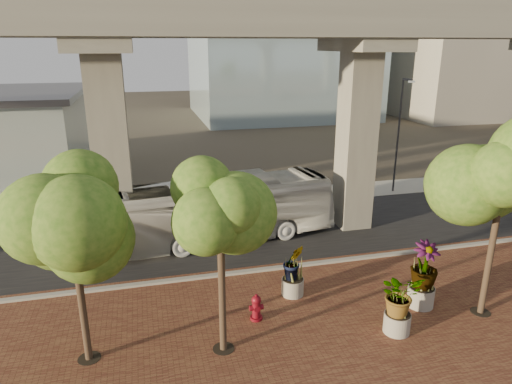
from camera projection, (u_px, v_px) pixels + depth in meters
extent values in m
plane|color=#393429|center=(252.00, 252.00, 21.44)|extent=(160.00, 160.00, 0.00)
cube|color=brown|center=(313.00, 360.00, 14.06)|extent=(70.00, 13.00, 0.06)
cube|color=black|center=(243.00, 235.00, 23.28)|extent=(90.00, 8.00, 0.04)
cube|color=#A19F95|center=(263.00, 270.00, 19.58)|extent=(70.00, 0.25, 0.16)
cube|color=#A19F95|center=(223.00, 201.00, 28.35)|extent=(90.00, 3.00, 0.06)
cube|color=gray|center=(249.00, 14.00, 18.57)|extent=(72.00, 2.40, 1.80)
cube|color=gray|center=(233.00, 18.00, 21.52)|extent=(72.00, 2.40, 1.80)
cube|color=gray|center=(467.00, 23.00, 59.83)|extent=(18.00, 16.00, 24.00)
imported|color=silver|center=(220.00, 211.00, 22.27)|extent=(11.60, 4.04, 3.17)
cylinder|color=maroon|center=(256.00, 318.00, 16.12)|extent=(0.44, 0.44, 0.10)
cylinder|color=maroon|center=(256.00, 309.00, 16.01)|extent=(0.29, 0.29, 0.71)
sphere|color=maroon|center=(256.00, 300.00, 15.90)|extent=(0.34, 0.34, 0.34)
cylinder|color=maroon|center=(256.00, 296.00, 15.85)|extent=(0.10, 0.10, 0.12)
cylinder|color=maroon|center=(256.00, 307.00, 15.99)|extent=(0.49, 0.20, 0.20)
cylinder|color=#ADA59C|center=(397.00, 323.00, 15.32)|extent=(0.89, 0.89, 0.69)
imported|color=#305C18|center=(400.00, 294.00, 14.99)|extent=(1.97, 1.97, 1.48)
cylinder|color=#A29A93|center=(421.00, 296.00, 16.88)|extent=(0.97, 0.97, 0.75)
imported|color=#305C18|center=(424.00, 265.00, 16.48)|extent=(2.37, 2.37, 1.78)
cylinder|color=#B0AB9F|center=(293.00, 287.00, 17.63)|extent=(0.86, 0.86, 0.67)
imported|color=#305C18|center=(293.00, 262.00, 17.31)|extent=(1.91, 1.91, 1.43)
cylinder|color=#413225|center=(83.00, 313.00, 13.62)|extent=(0.22, 0.22, 3.20)
cylinder|color=black|center=(89.00, 358.00, 14.11)|extent=(0.70, 0.70, 0.01)
cylinder|color=#413225|center=(222.00, 298.00, 13.99)|extent=(0.22, 0.22, 3.68)
cylinder|color=black|center=(224.00, 348.00, 14.56)|extent=(0.70, 0.70, 0.01)
cylinder|color=#413225|center=(489.00, 265.00, 15.96)|extent=(0.22, 0.22, 3.82)
cylinder|color=black|center=(480.00, 312.00, 16.55)|extent=(0.70, 0.70, 0.01)
cylinder|color=#303035|center=(398.00, 137.00, 29.13)|extent=(0.13, 0.13, 7.25)
cube|color=#303035|center=(408.00, 80.00, 27.60)|extent=(0.14, 0.91, 0.14)
cube|color=silver|center=(412.00, 82.00, 27.21)|extent=(0.36, 0.18, 0.11)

